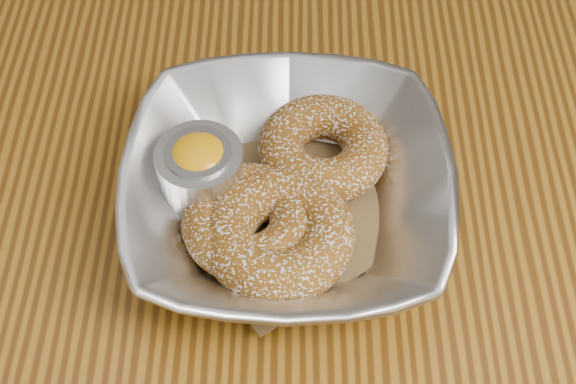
{
  "coord_description": "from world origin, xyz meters",
  "views": [
    {
      "loc": [
        0.08,
        -0.39,
        1.23
      ],
      "look_at": [
        0.08,
        -0.05,
        0.78
      ],
      "focal_mm": 50.0,
      "sensor_mm": 36.0,
      "label": 1
    }
  ],
  "objects_px": {
    "serving_bowl": "(288,194)",
    "donut_back": "(323,148)",
    "donut_front": "(278,234)",
    "table": "(196,229)",
    "ramekin": "(201,172)",
    "donut_extra": "(249,222)"
  },
  "relations": [
    {
      "from": "serving_bowl",
      "to": "table",
      "type": "bearing_deg",
      "value": 145.83
    },
    {
      "from": "table",
      "to": "ramekin",
      "type": "distance_m",
      "value": 0.14
    },
    {
      "from": "donut_back",
      "to": "ramekin",
      "type": "xyz_separation_m",
      "value": [
        -0.09,
        -0.03,
        0.01
      ]
    },
    {
      "from": "table",
      "to": "serving_bowl",
      "type": "relative_size",
      "value": 5.22
    },
    {
      "from": "donut_front",
      "to": "ramekin",
      "type": "bearing_deg",
      "value": 140.28
    },
    {
      "from": "table",
      "to": "donut_front",
      "type": "height_order",
      "value": "donut_front"
    },
    {
      "from": "table",
      "to": "serving_bowl",
      "type": "distance_m",
      "value": 0.16
    },
    {
      "from": "table",
      "to": "ramekin",
      "type": "bearing_deg",
      "value": -66.15
    },
    {
      "from": "donut_front",
      "to": "donut_extra",
      "type": "bearing_deg",
      "value": 150.33
    },
    {
      "from": "serving_bowl",
      "to": "donut_front",
      "type": "relative_size",
      "value": 2.2
    },
    {
      "from": "serving_bowl",
      "to": "donut_front",
      "type": "bearing_deg",
      "value": -100.48
    },
    {
      "from": "ramekin",
      "to": "donut_extra",
      "type": "bearing_deg",
      "value": -44.42
    },
    {
      "from": "table",
      "to": "serving_bowl",
      "type": "height_order",
      "value": "serving_bowl"
    },
    {
      "from": "donut_back",
      "to": "ramekin",
      "type": "height_order",
      "value": "ramekin"
    },
    {
      "from": "serving_bowl",
      "to": "donut_extra",
      "type": "xyz_separation_m",
      "value": [
        -0.03,
        -0.02,
        -0.0
      ]
    },
    {
      "from": "serving_bowl",
      "to": "donut_front",
      "type": "distance_m",
      "value": 0.03
    },
    {
      "from": "serving_bowl",
      "to": "donut_back",
      "type": "relative_size",
      "value": 2.4
    },
    {
      "from": "donut_back",
      "to": "donut_front",
      "type": "bearing_deg",
      "value": -112.41
    },
    {
      "from": "table",
      "to": "donut_back",
      "type": "height_order",
      "value": "donut_back"
    },
    {
      "from": "serving_bowl",
      "to": "donut_back",
      "type": "xyz_separation_m",
      "value": [
        0.03,
        0.04,
        -0.0
      ]
    },
    {
      "from": "table",
      "to": "ramekin",
      "type": "height_order",
      "value": "ramekin"
    },
    {
      "from": "table",
      "to": "donut_front",
      "type": "bearing_deg",
      "value": -50.2
    }
  ]
}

